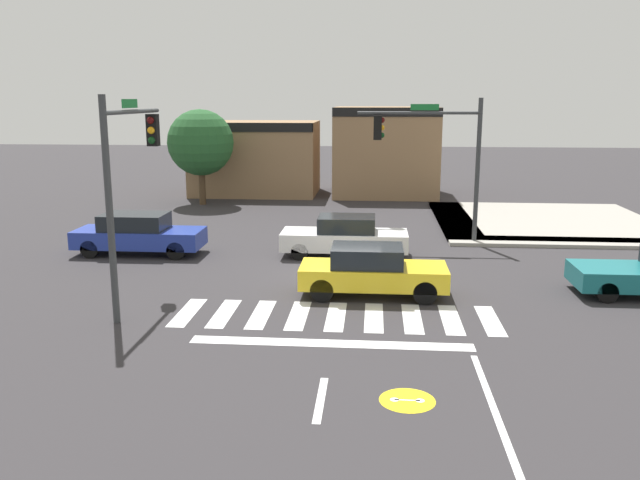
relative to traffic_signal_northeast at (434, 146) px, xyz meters
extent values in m
plane|color=#302D30|center=(-3.27, -4.99, -3.91)|extent=(120.00, 120.00, 0.00)
cube|color=silver|center=(-7.35, -9.49, -3.91)|extent=(0.50, 2.44, 0.01)
cube|color=silver|center=(-6.33, -9.49, -3.91)|extent=(0.50, 2.44, 0.01)
cube|color=silver|center=(-5.31, -9.49, -3.91)|extent=(0.50, 2.44, 0.01)
cube|color=silver|center=(-4.29, -9.49, -3.91)|extent=(0.50, 2.44, 0.01)
cube|color=silver|center=(-3.27, -9.49, -3.91)|extent=(0.50, 2.44, 0.01)
cube|color=silver|center=(-2.25, -9.49, -3.91)|extent=(0.50, 2.44, 0.01)
cube|color=silver|center=(-1.23, -9.49, -3.91)|extent=(0.50, 2.44, 0.01)
cube|color=silver|center=(-0.21, -9.49, -3.91)|extent=(0.50, 2.44, 0.01)
cube|color=silver|center=(0.81, -9.49, -3.91)|extent=(0.50, 2.44, 0.01)
cube|color=white|center=(-3.27, -11.49, -3.91)|extent=(6.80, 0.50, 0.01)
cube|color=white|center=(-3.27, -14.49, -3.91)|extent=(0.16, 2.00, 0.01)
cylinder|color=yellow|center=(-1.59, -14.39, -3.91)|extent=(1.10, 1.10, 0.01)
cylinder|color=white|center=(-1.83, -14.39, -3.90)|extent=(0.18, 0.18, 0.00)
cylinder|color=white|center=(-1.34, -14.39, -3.90)|extent=(0.18, 0.18, 0.00)
cube|color=white|center=(-1.59, -14.39, -3.90)|extent=(0.50, 0.04, 0.00)
cube|color=#9E998E|center=(5.73, 0.21, -3.83)|extent=(10.00, 1.60, 0.15)
cube|color=#9E998E|center=(1.53, 5.01, -3.83)|extent=(1.60, 10.00, 0.15)
cube|color=#9E998E|center=(5.73, 5.01, -3.83)|extent=(10.00, 10.00, 0.15)
cube|color=#93704C|center=(-9.55, 13.56, -1.72)|extent=(7.43, 5.09, 4.38)
cube|color=black|center=(-9.55, 11.21, 0.22)|extent=(7.43, 0.50, 0.50)
cube|color=#93704C|center=(-1.66, 13.79, -1.29)|extent=(6.14, 5.55, 5.25)
cube|color=black|center=(-1.66, 11.21, 1.09)|extent=(6.14, 0.50, 0.50)
cylinder|color=#383A3D|center=(1.75, 0.00, -1.02)|extent=(0.18, 0.18, 5.77)
cylinder|color=#383A3D|center=(-0.63, 0.00, 1.28)|extent=(4.76, 0.12, 0.12)
cube|color=black|center=(-2.21, 0.00, 0.71)|extent=(0.32, 0.32, 0.95)
sphere|color=#470A0A|center=(-2.04, 0.00, 1.00)|extent=(0.22, 0.22, 0.22)
sphere|color=orange|center=(-2.04, 0.00, 0.71)|extent=(0.22, 0.22, 0.22)
sphere|color=#0C3814|center=(-2.04, 0.00, 0.41)|extent=(0.22, 0.22, 0.22)
cube|color=#197233|center=(-0.40, 0.00, 1.50)|extent=(1.10, 0.03, 0.24)
cylinder|color=#383A3D|center=(-8.96, -10.43, -0.99)|extent=(0.18, 0.18, 5.84)
cylinder|color=#383A3D|center=(-8.96, -8.39, 1.48)|extent=(0.12, 4.09, 0.12)
cube|color=black|center=(-8.96, -6.82, 0.90)|extent=(0.32, 0.32, 0.95)
sphere|color=#470A0A|center=(-8.96, -6.99, 1.20)|extent=(0.22, 0.22, 0.22)
sphere|color=orange|center=(-8.96, -6.99, 0.90)|extent=(0.22, 0.22, 0.22)
sphere|color=#0C3814|center=(-8.96, -6.99, 0.61)|extent=(0.22, 0.22, 0.22)
cube|color=#197233|center=(-8.96, -8.59, 1.70)|extent=(0.03, 1.10, 0.24)
cube|color=white|center=(-3.37, -2.54, -3.30)|extent=(4.65, 1.74, 0.65)
cube|color=black|center=(-3.29, -2.54, -2.69)|extent=(2.08, 1.53, 0.58)
cylinder|color=black|center=(-1.79, -1.78, -3.60)|extent=(0.62, 0.22, 0.62)
cylinder|color=black|center=(-1.79, -3.30, -3.60)|extent=(0.62, 0.22, 0.62)
cylinder|color=black|center=(-4.95, -1.78, -3.60)|extent=(0.62, 0.22, 0.62)
cylinder|color=black|center=(-4.95, -3.30, -3.60)|extent=(0.62, 0.22, 0.62)
cube|color=#23389E|center=(-11.06, -2.85, -3.29)|extent=(4.75, 1.78, 0.65)
cube|color=black|center=(-11.22, -2.85, -2.67)|extent=(2.38, 1.56, 0.59)
cylinder|color=black|center=(-9.44, -2.07, -3.58)|extent=(0.66, 0.22, 0.66)
cylinder|color=black|center=(-9.44, -3.63, -3.58)|extent=(0.66, 0.22, 0.66)
cylinder|color=black|center=(-12.67, -2.07, -3.58)|extent=(0.66, 0.22, 0.66)
cylinder|color=black|center=(-12.67, -3.63, -3.58)|extent=(0.66, 0.22, 0.66)
cylinder|color=black|center=(4.41, -7.60, -3.61)|extent=(0.60, 0.22, 0.60)
cylinder|color=black|center=(4.41, -5.95, -3.61)|extent=(0.60, 0.22, 0.60)
cube|color=gold|center=(-2.28, -7.45, -3.30)|extent=(4.33, 1.73, 0.61)
cube|color=black|center=(-2.47, -7.45, -2.70)|extent=(2.08, 1.52, 0.58)
cylinder|color=black|center=(-3.75, -8.21, -3.57)|extent=(0.68, 0.22, 0.68)
cylinder|color=black|center=(-3.75, -6.69, -3.57)|extent=(0.68, 0.22, 0.68)
cylinder|color=black|center=(-0.81, -8.21, -3.57)|extent=(0.68, 0.22, 0.68)
cylinder|color=black|center=(-0.81, -6.69, -3.57)|extent=(0.68, 0.22, 0.68)
cylinder|color=#4C3823|center=(-11.77, 9.01, -2.51)|extent=(0.36, 0.36, 2.80)
sphere|color=#235628|center=(-11.77, 9.01, -0.51)|extent=(3.59, 3.59, 3.59)
camera|label=1|loc=(-2.30, -26.28, 1.83)|focal=36.84mm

